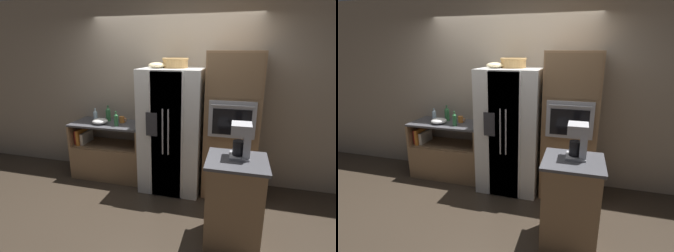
{
  "view_description": "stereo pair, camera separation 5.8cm",
  "coord_description": "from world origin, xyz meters",
  "views": [
    {
      "loc": [
        0.96,
        -3.43,
        2.01
      ],
      "look_at": [
        0.04,
        -0.0,
        0.97
      ],
      "focal_mm": 28.0,
      "sensor_mm": 36.0,
      "label": 1
    },
    {
      "loc": [
        1.02,
        -3.42,
        2.01
      ],
      "look_at": [
        0.04,
        -0.0,
        0.97
      ],
      "focal_mm": 28.0,
      "sensor_mm": 36.0,
      "label": 2
    }
  ],
  "objects": [
    {
      "name": "counter_left",
      "position": [
        -0.99,
        0.17,
        0.33
      ],
      "size": [
        1.17,
        0.57,
        0.9
      ],
      "color": "#93704C",
      "rests_on": "ground_plane"
    },
    {
      "name": "fruit_bowl",
      "position": [
        -0.13,
        0.06,
        1.81
      ],
      "size": [
        0.23,
        0.23,
        0.08
      ],
      "color": "beige",
      "rests_on": "refrigerator"
    },
    {
      "name": "bottle_tall",
      "position": [
        -1.04,
        0.29,
        1.01
      ],
      "size": [
        0.08,
        0.08,
        0.25
      ],
      "color": "#33723F",
      "rests_on": "counter_left"
    },
    {
      "name": "wall_oven",
      "position": [
        0.91,
        0.14,
        1.01
      ],
      "size": [
        0.7,
        0.68,
        2.01
      ],
      "color": "#93704C",
      "rests_on": "ground_plane"
    },
    {
      "name": "coffee_maker",
      "position": [
        1.05,
        -0.86,
        1.16
      ],
      "size": [
        0.2,
        0.22,
        0.36
      ],
      "color": "#B2B2B7",
      "rests_on": "island_counter"
    },
    {
      "name": "wall_back",
      "position": [
        0.0,
        0.48,
        1.4
      ],
      "size": [
        12.0,
        0.06,
        2.8
      ],
      "color": "tan",
      "rests_on": "ground_plane"
    },
    {
      "name": "ground_plane",
      "position": [
        0.0,
        0.0,
        0.0
      ],
      "size": [
        20.0,
        20.0,
        0.0
      ],
      "primitive_type": "plane",
      "color": "#382D23"
    },
    {
      "name": "bottle_wide",
      "position": [
        -0.78,
        0.04,
        1.0
      ],
      "size": [
        0.06,
        0.06,
        0.23
      ],
      "color": "#33723F",
      "rests_on": "counter_left"
    },
    {
      "name": "bottle_short",
      "position": [
        -1.23,
        0.21,
        0.99
      ],
      "size": [
        0.06,
        0.06,
        0.21
      ],
      "color": "silver",
      "rests_on": "counter_left"
    },
    {
      "name": "refrigerator",
      "position": [
        0.08,
        0.09,
        0.89
      ],
      "size": [
        0.86,
        0.76,
        1.77
      ],
      "color": "white",
      "rests_on": "ground_plane"
    },
    {
      "name": "mug",
      "position": [
        -0.77,
        0.24,
        0.95
      ],
      "size": [
        0.12,
        0.08,
        0.1
      ],
      "color": "orange",
      "rests_on": "counter_left"
    },
    {
      "name": "mixing_bowl",
      "position": [
        -1.08,
        0.09,
        0.94
      ],
      "size": [
        0.24,
        0.24,
        0.09
      ],
      "color": "white",
      "rests_on": "counter_left"
    },
    {
      "name": "island_counter",
      "position": [
        1.01,
        -0.94,
        0.48
      ],
      "size": [
        0.6,
        0.56,
        0.96
      ],
      "color": "#93704C",
      "rests_on": "ground_plane"
    },
    {
      "name": "wicker_basket",
      "position": [
        0.1,
        0.17,
        1.84
      ],
      "size": [
        0.37,
        0.37,
        0.13
      ],
      "color": "tan",
      "rests_on": "refrigerator"
    }
  ]
}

